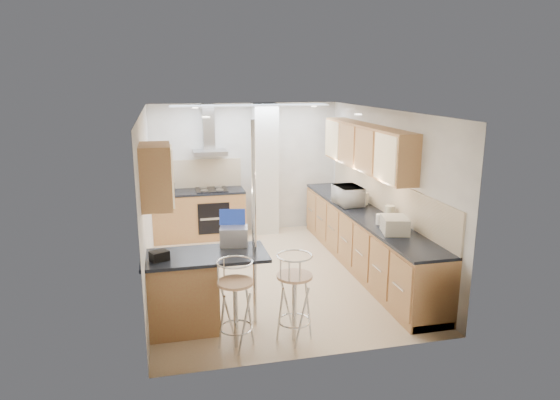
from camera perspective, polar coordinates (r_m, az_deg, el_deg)
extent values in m
plane|color=#D0B38B|center=(7.80, -0.91, -8.51)|extent=(4.80, 4.80, 0.00)
cube|color=beige|center=(9.73, -3.96, 3.63)|extent=(3.60, 0.04, 2.50)
cube|color=beige|center=(5.19, 4.71, -5.49)|extent=(3.60, 0.04, 2.50)
cube|color=beige|center=(7.26, -14.97, -0.30)|extent=(0.04, 4.80, 2.50)
cube|color=beige|center=(7.98, 11.78, 1.13)|extent=(0.04, 4.80, 2.50)
cube|color=white|center=(7.23, -0.99, 10.15)|extent=(3.60, 4.80, 0.02)
cube|color=#B77049|center=(8.16, 9.73, 5.99)|extent=(0.34, 3.00, 0.72)
cube|color=#B77049|center=(5.80, -14.00, 2.67)|extent=(0.34, 0.62, 0.72)
cube|color=#EEE2C8|center=(7.99, 11.66, 0.63)|extent=(0.03, 4.40, 0.56)
cube|color=#EEE2C8|center=(9.62, -9.53, 2.94)|extent=(1.70, 0.03, 0.56)
cube|color=silver|center=(9.59, -1.70, 3.52)|extent=(0.45, 0.40, 2.50)
cube|color=#A9ABAD|center=(9.34, -8.01, 5.40)|extent=(0.62, 0.48, 0.08)
cube|color=#A9ABAD|center=(9.42, -8.18, 8.17)|extent=(0.22, 0.20, 0.88)
cylinder|color=silver|center=(5.94, -2.98, -2.94)|extent=(0.05, 0.05, 2.50)
cube|color=black|center=(9.23, -7.55, -2.11)|extent=(0.58, 0.02, 0.58)
cube|color=black|center=(9.41, -7.84, 1.17)|extent=(0.58, 0.50, 0.02)
cube|color=tan|center=(9.00, -3.46, 10.74)|extent=(2.80, 0.35, 0.02)
cube|color=#B77049|center=(8.08, 9.56, -4.59)|extent=(0.60, 4.40, 0.88)
cube|color=black|center=(7.94, 9.69, -1.43)|extent=(0.63, 4.40, 0.04)
cube|color=#B77049|center=(9.51, -9.24, -1.76)|extent=(1.70, 0.60, 0.88)
cube|color=black|center=(9.40, -9.35, 0.94)|extent=(1.70, 0.63, 0.04)
cube|color=#B77049|center=(6.15, -8.44, -10.44)|extent=(1.35, 0.62, 0.90)
cube|color=black|center=(5.98, -8.60, -6.32)|extent=(1.47, 0.72, 0.04)
imported|color=white|center=(8.28, 7.82, 0.51)|extent=(0.42, 0.59, 0.31)
cube|color=#A1A3A9|center=(6.20, -5.28, -4.13)|extent=(0.38, 0.31, 0.23)
cube|color=black|center=(5.86, -13.62, -6.21)|extent=(0.24, 0.22, 0.11)
cylinder|color=beige|center=(8.35, 9.63, 0.15)|extent=(0.16, 0.16, 0.20)
cylinder|color=beige|center=(8.89, 7.10, 0.88)|extent=(0.12, 0.12, 0.14)
cylinder|color=#BDB897|center=(7.51, 12.42, -1.44)|extent=(0.17, 0.17, 0.22)
cylinder|color=white|center=(7.26, 11.29, -2.17)|extent=(0.13, 0.13, 0.15)
cube|color=beige|center=(6.91, 12.98, -2.79)|extent=(0.42, 0.48, 0.22)
cylinder|color=#A9ABAD|center=(9.20, -12.45, 1.31)|extent=(0.16, 0.16, 0.21)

